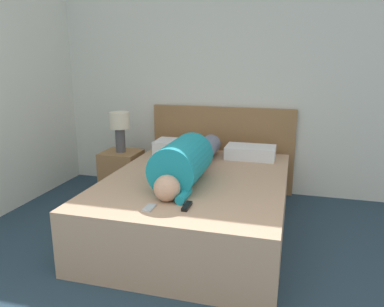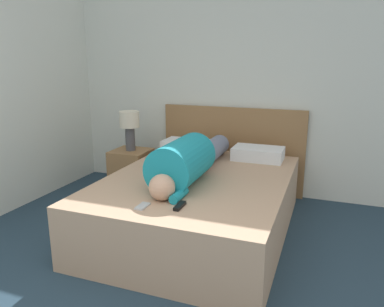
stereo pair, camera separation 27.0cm
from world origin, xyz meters
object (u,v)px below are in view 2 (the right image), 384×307
(bed, at_px, (198,204))
(pillow_near_headboard, at_px, (188,147))
(table_lamp, at_px, (130,124))
(pillow_second, at_px, (258,154))
(nightstand, at_px, (132,172))
(person_lying, at_px, (189,161))
(cell_phone, at_px, (143,206))
(tv_remote, at_px, (180,206))

(bed, relative_size, pillow_near_headboard, 3.82)
(table_lamp, distance_m, pillow_second, 1.43)
(nightstand, relative_size, person_lying, 0.32)
(pillow_near_headboard, relative_size, cell_phone, 4.07)
(bed, height_order, tv_remote, tv_remote)
(pillow_second, distance_m, tv_remote, 1.48)
(pillow_near_headboard, bearing_deg, table_lamp, -168.62)
(nightstand, bearing_deg, pillow_near_headboard, 11.38)
(bed, bearing_deg, person_lying, -134.49)
(table_lamp, height_order, pillow_near_headboard, table_lamp)
(cell_phone, bearing_deg, bed, 79.95)
(bed, bearing_deg, cell_phone, -100.05)
(table_lamp, bearing_deg, cell_phone, -57.56)
(bed, xyz_separation_m, tv_remote, (0.11, -0.69, 0.26))
(table_lamp, xyz_separation_m, pillow_near_headboard, (0.64, 0.13, -0.23))
(person_lying, bearing_deg, bed, 45.51)
(person_lying, xyz_separation_m, cell_phone, (-0.07, -0.71, -0.15))
(nightstand, relative_size, pillow_second, 1.02)
(pillow_second, bearing_deg, pillow_near_headboard, 180.00)
(nightstand, height_order, pillow_second, pillow_second)
(nightstand, bearing_deg, cell_phone, -57.56)
(bed, height_order, cell_phone, cell_phone)
(pillow_near_headboard, distance_m, cell_phone, 1.56)
(pillow_second, bearing_deg, person_lying, -117.93)
(nightstand, height_order, pillow_near_headboard, pillow_near_headboard)
(person_lying, relative_size, tv_remote, 10.58)
(tv_remote, bearing_deg, bed, 99.14)
(bed, distance_m, pillow_second, 0.91)
(table_lamp, height_order, person_lying, table_lamp)
(tv_remote, bearing_deg, person_lying, 105.65)
(nightstand, relative_size, tv_remote, 3.41)
(table_lamp, xyz_separation_m, tv_remote, (1.14, -1.32, -0.29))
(pillow_second, bearing_deg, nightstand, -174.75)
(nightstand, bearing_deg, pillow_second, 5.25)
(nightstand, distance_m, tv_remote, 1.77)
(table_lamp, xyz_separation_m, pillow_second, (1.41, 0.13, -0.24))
(table_lamp, distance_m, cell_phone, 1.69)
(bed, distance_m, person_lying, 0.42)
(bed, xyz_separation_m, table_lamp, (-1.03, 0.64, 0.55))
(nightstand, height_order, table_lamp, table_lamp)
(cell_phone, bearing_deg, person_lying, 84.11)
(person_lying, distance_m, tv_remote, 0.66)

